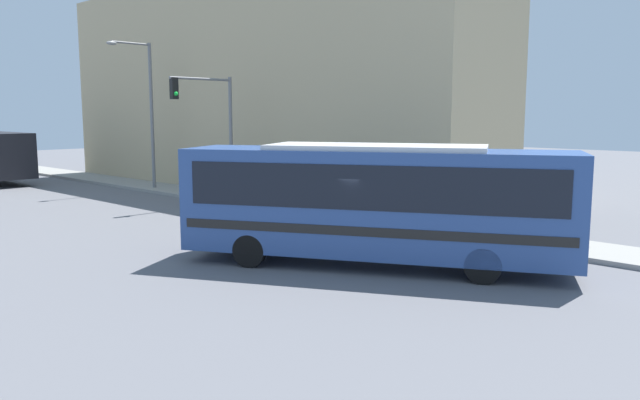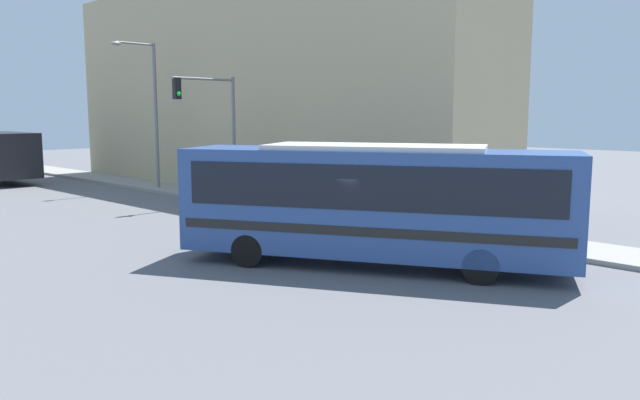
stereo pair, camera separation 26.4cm
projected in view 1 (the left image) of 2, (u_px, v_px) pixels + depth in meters
The scene contains 9 objects.
ground_plane at pixel (347, 262), 17.51m from camera, with size 120.00×120.00×0.00m, color slate.
sidewalk at pixel (145, 186), 35.18m from camera, with size 2.43×70.00×0.15m.
building_facade at pixel (255, 86), 34.25m from camera, with size 6.00×28.55×11.29m.
city_bus at pixel (376, 197), 16.81m from camera, with size 6.95×10.40×3.31m.
fire_hydrant at pixel (340, 206), 24.34m from camera, with size 0.26×0.35×0.80m.
traffic_light_pole at pixel (211, 117), 27.84m from camera, with size 3.28×0.35×5.63m.
parking_meter at pixel (256, 184), 27.63m from camera, with size 0.14×0.14×1.30m.
street_lamp at pixel (146, 103), 32.99m from camera, with size 2.52×0.28×7.66m.
pedestrian_near_corner at pixel (270, 183), 28.37m from camera, with size 0.34×0.34×1.64m.
Camera 1 is at (-12.99, -11.15, 4.14)m, focal length 35.00 mm.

